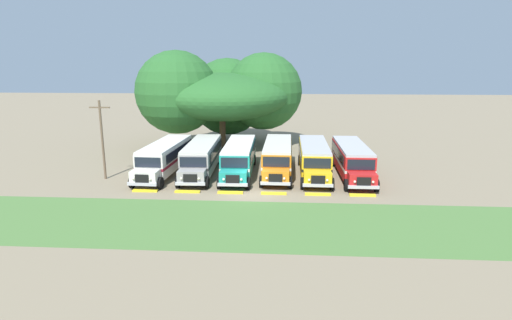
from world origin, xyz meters
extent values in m
plane|color=#84755B|center=(0.00, 0.00, 0.00)|extent=(220.00, 220.00, 0.00)
cube|color=#4C7538|center=(0.00, -6.33, 0.00)|extent=(80.00, 8.48, 0.01)
cube|color=silver|center=(-8.49, 5.81, 1.55)|extent=(2.92, 9.31, 2.10)
cube|color=maroon|center=(-8.49, 5.81, 1.38)|extent=(2.96, 9.33, 0.24)
cube|color=black|center=(-7.20, 6.05, 2.05)|extent=(0.41, 7.99, 0.80)
cube|color=black|center=(-9.74, 6.17, 2.05)|extent=(0.41, 7.99, 0.80)
cube|color=silver|center=(-8.49, 5.81, 2.71)|extent=(2.84, 9.20, 0.22)
cube|color=silver|center=(-8.73, 0.51, 1.02)|extent=(2.26, 1.50, 1.05)
cube|color=black|center=(-8.77, -0.23, 1.05)|extent=(1.10, 0.15, 0.70)
cube|color=#B7B7BC|center=(-8.77, -0.27, 0.62)|extent=(2.41, 0.31, 0.24)
cube|color=black|center=(-8.70, 1.18, 2.05)|extent=(2.20, 0.16, 0.84)
cube|color=maroon|center=(-8.27, 10.42, 1.45)|extent=(0.90, 0.10, 1.30)
sphere|color=#EAE5C6|center=(-8.07, -0.31, 1.05)|extent=(0.20, 0.20, 0.20)
sphere|color=#EAE5C6|center=(-9.47, -0.24, 1.05)|extent=(0.20, 0.20, 0.20)
cylinder|color=black|center=(-7.53, 0.56, 0.50)|extent=(0.33, 1.01, 1.00)
cylinder|color=black|center=(-9.93, 0.67, 0.50)|extent=(0.33, 1.01, 1.00)
cylinder|color=black|center=(-7.15, 8.75, 0.50)|extent=(0.33, 1.01, 1.00)
cylinder|color=black|center=(-9.54, 8.86, 0.50)|extent=(0.33, 1.01, 1.00)
cube|color=#9E9993|center=(-5.15, 6.17, 1.55)|extent=(2.78, 9.27, 2.10)
cube|color=#282828|center=(-5.15, 6.17, 1.38)|extent=(2.81, 9.29, 0.24)
cube|color=black|center=(-3.89, 6.51, 2.05)|extent=(0.29, 8.00, 0.80)
cube|color=black|center=(-6.43, 6.43, 2.05)|extent=(0.29, 8.00, 0.80)
cube|color=beige|center=(-5.15, 6.17, 2.71)|extent=(2.70, 9.17, 0.22)
cube|color=#9E9993|center=(-4.99, 0.87, 1.02)|extent=(2.24, 1.47, 1.05)
cube|color=black|center=(-4.96, 0.13, 1.05)|extent=(1.10, 0.13, 0.70)
cube|color=#B7B7BC|center=(-4.96, 0.09, 0.62)|extent=(2.41, 0.27, 0.24)
cube|color=black|center=(-5.01, 1.54, 2.05)|extent=(2.20, 0.13, 0.84)
cube|color=#282828|center=(-5.29, 10.79, 1.45)|extent=(0.90, 0.09, 1.30)
sphere|color=#EAE5C6|center=(-4.26, 0.10, 1.05)|extent=(0.20, 0.20, 0.20)
sphere|color=#EAE5C6|center=(-5.66, 0.06, 1.05)|extent=(0.20, 0.20, 0.20)
cylinder|color=black|center=(-3.79, 1.01, 0.50)|extent=(0.31, 1.01, 1.00)
cylinder|color=black|center=(-6.19, 0.94, 0.50)|extent=(0.31, 1.01, 1.00)
cylinder|color=black|center=(-4.04, 9.21, 0.50)|extent=(0.31, 1.01, 1.00)
cylinder|color=black|center=(-6.44, 9.13, 0.50)|extent=(0.31, 1.01, 1.00)
cube|color=teal|center=(-1.65, 6.16, 1.55)|extent=(2.63, 9.23, 2.10)
cube|color=white|center=(-1.65, 6.16, 1.38)|extent=(2.66, 9.25, 0.24)
cube|color=black|center=(-0.39, 6.48, 2.05)|extent=(0.15, 8.00, 0.80)
cube|color=black|center=(-2.92, 6.45, 2.05)|extent=(0.15, 8.00, 0.80)
cube|color=silver|center=(-1.65, 6.16, 2.71)|extent=(2.55, 9.13, 0.22)
cube|color=teal|center=(-1.58, 0.86, 1.02)|extent=(2.22, 1.43, 1.05)
cube|color=black|center=(-1.57, 0.12, 1.05)|extent=(1.10, 0.12, 0.70)
cube|color=#B7B7BC|center=(-1.57, 0.08, 0.62)|extent=(2.40, 0.23, 0.24)
cube|color=black|center=(-1.59, 1.53, 2.05)|extent=(2.20, 0.09, 0.84)
cube|color=white|center=(-1.71, 10.78, 1.45)|extent=(0.90, 0.07, 1.30)
sphere|color=#EAE5C6|center=(-0.87, 0.08, 1.05)|extent=(0.20, 0.20, 0.20)
sphere|color=#EAE5C6|center=(-2.27, 0.06, 1.05)|extent=(0.20, 0.20, 0.20)
cylinder|color=black|center=(-0.38, 0.98, 0.50)|extent=(0.29, 1.00, 1.00)
cylinder|color=black|center=(-2.78, 0.95, 0.50)|extent=(0.29, 1.00, 1.00)
cylinder|color=black|center=(-0.49, 9.18, 0.50)|extent=(0.29, 1.00, 1.00)
cylinder|color=black|center=(-2.89, 9.15, 0.50)|extent=(0.29, 1.00, 1.00)
cube|color=orange|center=(1.91, 6.70, 1.55)|extent=(2.65, 9.24, 2.10)
cube|color=white|center=(1.91, 6.70, 1.38)|extent=(2.68, 9.26, 0.24)
cube|color=black|center=(3.18, 6.98, 2.05)|extent=(0.17, 8.00, 0.80)
cube|color=black|center=(0.64, 7.02, 2.05)|extent=(0.17, 8.00, 0.80)
cube|color=beige|center=(1.91, 6.70, 2.71)|extent=(2.57, 9.14, 0.22)
cube|color=orange|center=(1.82, 1.40, 1.02)|extent=(2.22, 1.44, 1.05)
cube|color=black|center=(1.81, 0.66, 1.05)|extent=(1.10, 0.12, 0.70)
cube|color=#B7B7BC|center=(1.81, 0.62, 0.62)|extent=(2.40, 0.24, 0.24)
cube|color=black|center=(1.83, 2.07, 2.05)|extent=(2.20, 0.10, 0.84)
cube|color=white|center=(1.98, 11.32, 1.45)|extent=(0.90, 0.07, 1.30)
sphere|color=#EAE5C6|center=(2.51, 0.60, 1.05)|extent=(0.20, 0.20, 0.20)
sphere|color=#EAE5C6|center=(1.11, 0.62, 1.05)|extent=(0.20, 0.20, 0.20)
cylinder|color=black|center=(3.03, 1.48, 0.50)|extent=(0.30, 1.00, 1.00)
cylinder|color=black|center=(0.63, 1.52, 0.50)|extent=(0.30, 1.00, 1.00)
cylinder|color=black|center=(3.16, 9.68, 0.50)|extent=(0.30, 1.00, 1.00)
cylinder|color=black|center=(0.76, 9.72, 0.50)|extent=(0.30, 1.00, 1.00)
cube|color=yellow|center=(5.23, 6.41, 1.55)|extent=(2.60, 9.23, 2.10)
cube|color=black|center=(5.23, 6.41, 1.38)|extent=(2.64, 9.25, 0.24)
cube|color=black|center=(6.51, 6.70, 2.05)|extent=(0.13, 8.00, 0.80)
cube|color=black|center=(3.97, 6.72, 2.05)|extent=(0.13, 8.00, 0.80)
cube|color=#B2B2B7|center=(5.23, 6.41, 2.71)|extent=(2.52, 9.13, 0.22)
cube|color=yellow|center=(5.17, 1.11, 1.02)|extent=(2.22, 1.43, 1.05)
cube|color=black|center=(5.17, 0.37, 1.05)|extent=(1.10, 0.11, 0.70)
cube|color=#B7B7BC|center=(5.17, 0.33, 0.62)|extent=(2.40, 0.23, 0.24)
cube|color=black|center=(5.18, 1.78, 2.05)|extent=(2.20, 0.09, 0.84)
cube|color=black|center=(5.29, 11.03, 1.45)|extent=(0.90, 0.07, 1.30)
sphere|color=#EAE5C6|center=(5.87, 0.31, 1.05)|extent=(0.20, 0.20, 0.20)
sphere|color=#EAE5C6|center=(4.47, 0.33, 1.05)|extent=(0.20, 0.20, 0.20)
cylinder|color=black|center=(6.38, 1.20, 0.50)|extent=(0.29, 1.00, 1.00)
cylinder|color=black|center=(3.98, 1.22, 0.50)|extent=(0.29, 1.00, 1.00)
cylinder|color=black|center=(6.47, 9.40, 0.50)|extent=(0.29, 1.00, 1.00)
cylinder|color=black|center=(4.07, 9.42, 0.50)|extent=(0.29, 1.00, 1.00)
cube|color=red|center=(8.65, 6.17, 1.55)|extent=(2.53, 9.21, 2.10)
cube|color=white|center=(8.65, 6.17, 1.38)|extent=(2.56, 9.23, 0.24)
cube|color=black|center=(9.91, 6.47, 2.05)|extent=(0.06, 8.00, 0.80)
cube|color=black|center=(7.37, 6.46, 2.05)|extent=(0.06, 8.00, 0.80)
cube|color=#B2B2B7|center=(8.65, 6.17, 2.71)|extent=(2.45, 9.11, 0.22)
cube|color=red|center=(8.66, 0.87, 1.02)|extent=(2.20, 1.41, 1.05)
cube|color=black|center=(8.66, 0.13, 1.05)|extent=(1.10, 0.10, 0.70)
cube|color=#B7B7BC|center=(8.66, 0.09, 0.62)|extent=(2.40, 0.21, 0.24)
cube|color=black|center=(8.66, 1.54, 2.05)|extent=(2.20, 0.07, 0.84)
cube|color=white|center=(8.63, 10.78, 1.45)|extent=(0.90, 0.06, 1.30)
sphere|color=#EAE5C6|center=(9.36, 0.08, 1.05)|extent=(0.20, 0.20, 0.20)
sphere|color=#EAE5C6|center=(7.96, 0.07, 1.05)|extent=(0.20, 0.20, 0.20)
cylinder|color=black|center=(9.86, 0.97, 0.50)|extent=(0.28, 1.00, 1.00)
cylinder|color=black|center=(7.46, 0.96, 0.50)|extent=(0.28, 1.00, 1.00)
cylinder|color=black|center=(9.84, 9.17, 0.50)|extent=(0.28, 1.00, 1.00)
cylinder|color=black|center=(7.44, 9.16, 0.50)|extent=(0.28, 1.00, 1.00)
cube|color=yellow|center=(-8.55, -0.24, 0.07)|extent=(2.00, 0.36, 0.15)
cube|color=yellow|center=(-5.13, -0.24, 0.07)|extent=(2.00, 0.36, 0.15)
cube|color=yellow|center=(-1.71, -0.24, 0.07)|extent=(2.00, 0.36, 0.15)
cube|color=yellow|center=(1.71, -0.24, 0.07)|extent=(2.00, 0.36, 0.15)
cube|color=yellow|center=(5.13, -0.24, 0.07)|extent=(2.00, 0.36, 0.15)
cube|color=yellow|center=(8.55, -0.24, 0.07)|extent=(2.00, 0.36, 0.15)
cylinder|color=brown|center=(-4.92, 17.68, 2.03)|extent=(0.74, 0.74, 4.06)
ellipsoid|color=#286028|center=(-4.92, 17.68, 6.16)|extent=(15.86, 14.25, 5.59)
sphere|color=#286028|center=(-0.05, 19.74, 6.66)|extent=(9.32, 9.32, 9.32)
sphere|color=#286028|center=(-9.89, 16.14, 6.74)|extent=(9.54, 9.54, 9.54)
sphere|color=#286028|center=(-4.92, 22.86, 5.75)|extent=(9.92, 9.92, 9.92)
cylinder|color=brown|center=(-13.30, 3.23, 3.46)|extent=(0.20, 0.20, 6.91)
cube|color=brown|center=(-13.30, 3.23, 6.31)|extent=(1.80, 0.12, 0.12)
camera|label=1|loc=(2.34, -30.73, 9.92)|focal=28.68mm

